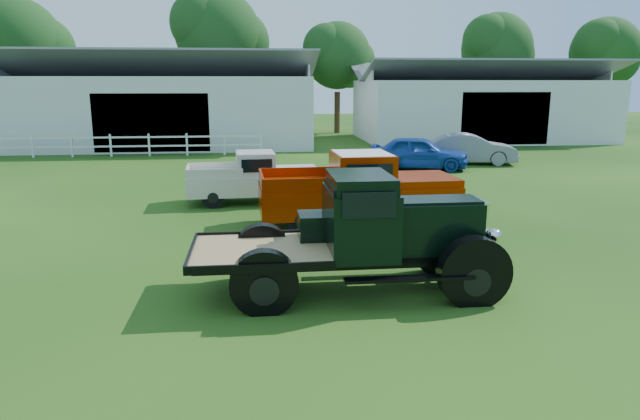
{
  "coord_description": "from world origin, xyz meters",
  "views": [
    {
      "loc": [
        -1.17,
        -11.43,
        3.92
      ],
      "look_at": [
        0.2,
        1.2,
        1.05
      ],
      "focal_mm": 32.0,
      "sensor_mm": 36.0,
      "label": 1
    }
  ],
  "objects_px": {
    "white_pickup": "(253,178)",
    "misc_car_blue": "(419,153)",
    "vintage_flatbed": "(353,234)",
    "red_pickup": "(358,189)",
    "misc_car_grey": "(469,149)"
  },
  "relations": [
    {
      "from": "white_pickup",
      "to": "misc_car_blue",
      "type": "bearing_deg",
      "value": 37.61
    },
    {
      "from": "red_pickup",
      "to": "white_pickup",
      "type": "relative_size",
      "value": 1.26
    },
    {
      "from": "vintage_flatbed",
      "to": "red_pickup",
      "type": "bearing_deg",
      "value": 78.85
    },
    {
      "from": "vintage_flatbed",
      "to": "misc_car_grey",
      "type": "height_order",
      "value": "vintage_flatbed"
    },
    {
      "from": "misc_car_blue",
      "to": "vintage_flatbed",
      "type": "bearing_deg",
      "value": 177.14
    },
    {
      "from": "misc_car_blue",
      "to": "white_pickup",
      "type": "bearing_deg",
      "value": 148.6
    },
    {
      "from": "misc_car_blue",
      "to": "red_pickup",
      "type": "bearing_deg",
      "value": 172.7
    },
    {
      "from": "red_pickup",
      "to": "vintage_flatbed",
      "type": "bearing_deg",
      "value": -102.95
    },
    {
      "from": "misc_car_blue",
      "to": "misc_car_grey",
      "type": "relative_size",
      "value": 1.0
    },
    {
      "from": "red_pickup",
      "to": "misc_car_blue",
      "type": "bearing_deg",
      "value": 63.15
    },
    {
      "from": "misc_car_blue",
      "to": "misc_car_grey",
      "type": "distance_m",
      "value": 3.23
    },
    {
      "from": "misc_car_grey",
      "to": "red_pickup",
      "type": "bearing_deg",
      "value": 159.97
    },
    {
      "from": "vintage_flatbed",
      "to": "misc_car_blue",
      "type": "xyz_separation_m",
      "value": [
        5.56,
        15.09,
        -0.38
      ]
    },
    {
      "from": "red_pickup",
      "to": "misc_car_blue",
      "type": "distance_m",
      "value": 11.01
    },
    {
      "from": "misc_car_blue",
      "to": "misc_car_grey",
      "type": "bearing_deg",
      "value": -46.67
    }
  ]
}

